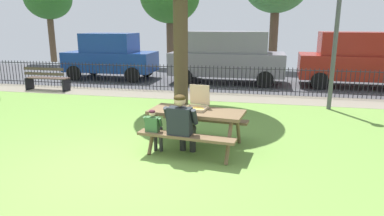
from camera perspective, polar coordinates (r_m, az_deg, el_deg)
name	(u,v)px	position (r m, az deg, el deg)	size (l,w,h in m)	color
ground	(151,142)	(7.15, -6.84, -5.69)	(28.00, 10.80, 0.02)	olive
cobblestone_walkway	(196,96)	(11.54, 0.67, 2.04)	(28.00, 1.40, 0.01)	gray
street_asphalt	(213,79)	(15.24, 3.52, 4.95)	(28.00, 6.24, 0.01)	#424247
picnic_table_foreground	(196,119)	(6.54, 0.74, -1.89)	(1.96, 1.68, 0.79)	brown
pizza_box_open	(197,105)	(6.59, 0.87, 0.55)	(0.46, 0.49, 0.46)	tan
pizza_slice_on_table	(176,109)	(6.62, -2.66, -0.11)	(0.29, 0.27, 0.02)	#E3C247
adult_at_table	(182,123)	(6.11, -1.74, -2.47)	(0.63, 0.62, 1.19)	black
child_at_table	(154,127)	(6.33, -6.38, -3.23)	(0.36, 0.36, 0.87)	#2F2F2F
iron_fence_streetside	(200,78)	(12.12, 1.33, 4.98)	(23.28, 0.03, 0.96)	black
park_bench_left	(47,79)	(13.55, -23.19, 4.51)	(1.60, 0.48, 0.85)	brown
lamp_post_walkway	(337,23)	(10.24, 23.17, 12.94)	(0.28, 0.28, 3.90)	#4C4C51
parked_car_far_left	(111,56)	(15.50, -13.49, 8.53)	(3.90, 1.84, 1.98)	navy
parked_car_left	(227,56)	(14.08, 5.91, 8.68)	(4.60, 1.96, 2.08)	slate
parked_car_center	(363,59)	(14.46, 26.76, 7.41)	(4.67, 2.10, 2.08)	maroon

